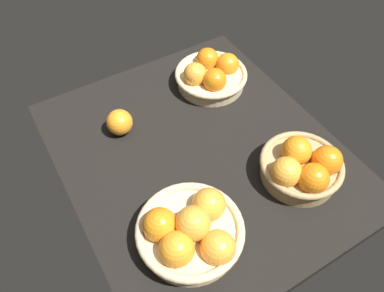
{
  "coord_description": "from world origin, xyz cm",
  "views": [
    {
      "loc": [
        54.78,
        -35.2,
        85.45
      ],
      "look_at": [
        0.02,
        -2.44,
        7.0
      ],
      "focal_mm": 35.5,
      "sensor_mm": 36.0,
      "label": 1
    }
  ],
  "objects_px": {
    "basket_near_right": "(191,231)",
    "loose_orange_front_gap": "(120,122)",
    "basket_far_right": "(302,167)",
    "basket_far_left": "(211,75)"
  },
  "relations": [
    {
      "from": "basket_near_right",
      "to": "loose_orange_front_gap",
      "type": "xyz_separation_m",
      "value": [
        -0.4,
        0.0,
        -0.01
      ]
    },
    {
      "from": "basket_near_right",
      "to": "basket_far_right",
      "type": "bearing_deg",
      "value": 91.11
    },
    {
      "from": "loose_orange_front_gap",
      "to": "basket_far_left",
      "type": "bearing_deg",
      "value": 96.59
    },
    {
      "from": "basket_near_right",
      "to": "basket_far_left",
      "type": "distance_m",
      "value": 0.55
    },
    {
      "from": "basket_far_right",
      "to": "basket_far_left",
      "type": "distance_m",
      "value": 0.43
    },
    {
      "from": "basket_near_right",
      "to": "basket_far_left",
      "type": "xyz_separation_m",
      "value": [
        -0.43,
        0.33,
        -0.01
      ]
    },
    {
      "from": "basket_far_right",
      "to": "loose_orange_front_gap",
      "type": "relative_size",
      "value": 2.86
    },
    {
      "from": "basket_far_right",
      "to": "basket_far_left",
      "type": "bearing_deg",
      "value": 179.98
    },
    {
      "from": "basket_near_right",
      "to": "loose_orange_front_gap",
      "type": "relative_size",
      "value": 3.32
    },
    {
      "from": "basket_near_right",
      "to": "loose_orange_front_gap",
      "type": "distance_m",
      "value": 0.4
    }
  ]
}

